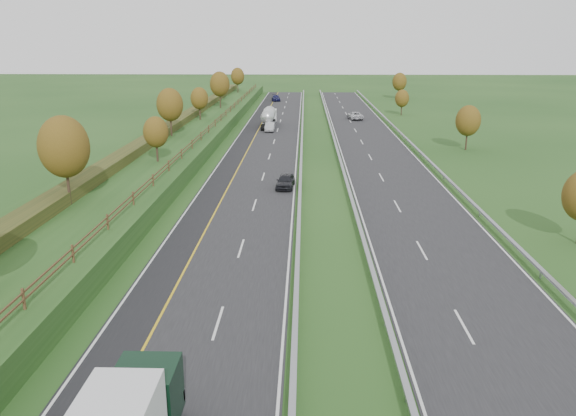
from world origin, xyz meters
name	(u,v)px	position (x,y,z in m)	size (l,w,h in m)	color
ground	(319,163)	(8.00, 55.00, 0.00)	(400.00, 400.00, 0.00)	#1F4318
near_carriageway	(261,155)	(0.00, 60.00, 0.02)	(10.50, 200.00, 0.04)	black
far_carriageway	(378,156)	(16.50, 60.00, 0.02)	(10.50, 200.00, 0.04)	black
hard_shoulder	(235,155)	(-3.75, 60.00, 0.02)	(3.00, 200.00, 0.04)	black
lane_markings	(306,155)	(6.40, 59.88, 0.05)	(26.75, 200.00, 0.01)	silver
embankment_left	(169,148)	(-13.00, 60.00, 1.00)	(12.00, 200.00, 2.00)	#1F4318
hedge_left	(154,137)	(-15.00, 60.00, 2.55)	(2.20, 180.00, 1.10)	#293315
fence_left	(200,136)	(-8.50, 59.59, 2.73)	(0.12, 189.06, 1.20)	#422B19
median_barrier_near	(301,151)	(5.70, 60.00, 0.61)	(0.32, 200.00, 0.71)	gray
median_barrier_far	(338,151)	(10.80, 60.00, 0.61)	(0.32, 200.00, 0.71)	gray
outer_barrier_far	(420,152)	(22.30, 60.00, 0.62)	(0.32, 200.00, 0.71)	gray
trees_left	(164,113)	(-12.64, 56.63, 6.37)	(6.64, 164.30, 7.66)	#2D2116
trees_far	(431,103)	(29.80, 89.21, 4.25)	(8.45, 118.60, 7.12)	#2D2116
road_tanker	(269,117)	(-0.61, 87.39, 1.86)	(2.40, 11.22, 3.46)	silver
car_dark_near	(286,181)	(4.08, 41.82, 0.81)	(1.81, 4.50, 1.53)	black
car_silver_mid	(270,127)	(-0.05, 81.86, 0.80)	(1.61, 4.63, 1.52)	#9C9DA0
car_small_far	(276,98)	(-1.60, 133.66, 0.79)	(2.09, 5.14, 1.49)	#161846
car_oncoming	(355,115)	(16.39, 97.79, 0.82)	(2.59, 5.62, 1.56)	#BCBCC2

